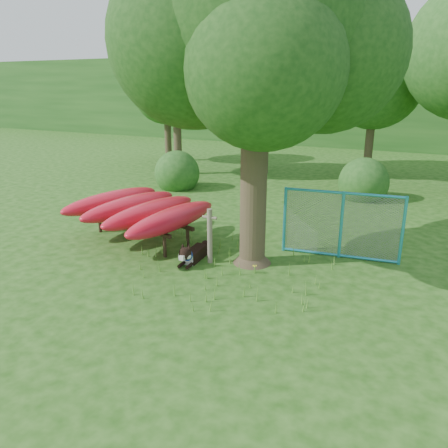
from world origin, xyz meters
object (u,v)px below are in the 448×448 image
at_px(oak_tree, 255,35).
at_px(husky_dog, 192,254).
at_px(fence_section, 341,225).
at_px(kayak_rack, 140,209).

bearing_deg(oak_tree, husky_dog, -153.52).
xyz_separation_m(oak_tree, fence_section, (1.79, 1.22, -4.12)).
bearing_deg(kayak_rack, fence_section, 28.40).
relative_size(kayak_rack, husky_dog, 3.14).
xyz_separation_m(oak_tree, husky_dog, (-1.23, -0.61, -4.74)).
relative_size(oak_tree, husky_dog, 5.79).
xyz_separation_m(kayak_rack, husky_dog, (1.99, -0.73, -0.66)).
bearing_deg(husky_dog, oak_tree, 22.56).
bearing_deg(fence_section, husky_dog, -155.72).
relative_size(kayak_rack, fence_section, 1.45).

